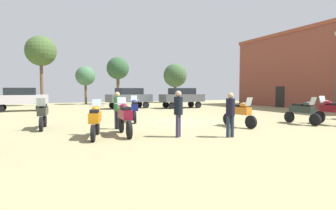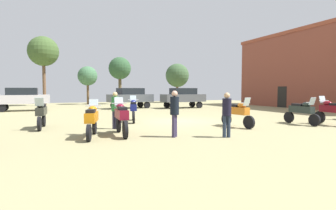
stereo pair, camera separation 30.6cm
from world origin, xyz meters
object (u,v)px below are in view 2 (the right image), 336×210
(brick_building, at_px, (321,69))
(person_2, at_px, (227,111))
(car_2, at_px, (23,97))
(tree_6, at_px, (177,76))
(person_1, at_px, (175,110))
(motorcycle_2, at_px, (332,111))
(motorcycle_10, at_px, (302,111))
(tree_1, at_px, (43,52))
(motorcycle_4, at_px, (133,109))
(motorcycle_7, at_px, (121,117))
(tree_5, at_px, (88,76))
(motorcycle_1, at_px, (41,113))
(car_3, at_px, (130,97))
(tree_2, at_px, (120,69))
(person_3, at_px, (115,107))
(car_1, at_px, (183,96))
(motorcycle_6, at_px, (238,112))
(motorcycle_8, at_px, (92,119))

(brick_building, xyz_separation_m, person_2, (-18.52, -10.12, -2.91))
(car_2, xyz_separation_m, tree_6, (18.72, 8.70, 2.72))
(person_1, bearing_deg, motorcycle_2, 136.26)
(motorcycle_10, xyz_separation_m, tree_1, (-13.29, 23.03, 5.42))
(motorcycle_4, distance_m, motorcycle_7, 4.43)
(motorcycle_10, relative_size, tree_5, 0.45)
(motorcycle_1, distance_m, motorcycle_2, 14.44)
(motorcycle_1, xyz_separation_m, motorcycle_7, (3.07, -3.14, 0.01))
(tree_1, relative_size, tree_6, 1.40)
(tree_1, bearing_deg, tree_6, 4.55)
(brick_building, bearing_deg, car_3, 159.49)
(motorcycle_7, bearing_deg, tree_2, 81.08)
(car_3, relative_size, tree_2, 0.76)
(motorcycle_10, distance_m, person_3, 9.63)
(person_1, distance_m, person_2, 1.99)
(car_1, xyz_separation_m, tree_1, (-13.01, 9.42, 4.96))
(brick_building, bearing_deg, motorcycle_4, -169.18)
(brick_building, xyz_separation_m, motorcycle_4, (-20.49, -3.92, -3.18))
(car_1, relative_size, person_2, 2.53)
(motorcycle_7, height_order, car_3, car_3)
(motorcycle_7, xyz_separation_m, car_3, (4.20, 14.74, 0.43))
(car_2, distance_m, car_3, 9.42)
(car_3, height_order, person_2, car_3)
(person_3, distance_m, tree_1, 21.80)
(car_2, bearing_deg, car_3, -94.77)
(motorcycle_6, xyz_separation_m, tree_6, (7.78, 23.90, 3.18))
(motorcycle_10, distance_m, person_2, 6.11)
(person_3, relative_size, tree_5, 0.36)
(car_3, height_order, tree_1, tree_1)
(car_3, bearing_deg, motorcycle_4, 155.61)
(motorcycle_1, bearing_deg, car_2, -76.11)
(brick_building, distance_m, person_2, 21.30)
(motorcycle_6, distance_m, person_1, 4.17)
(car_1, xyz_separation_m, person_1, (-7.41, -14.38, -0.12))
(car_2, height_order, person_1, car_2)
(motorcycle_10, relative_size, car_2, 0.50)
(tree_6, bearing_deg, motorcycle_10, -99.43)
(motorcycle_2, bearing_deg, motorcycle_10, 155.67)
(tree_1, bearing_deg, person_1, -76.75)
(motorcycle_1, relative_size, person_3, 1.27)
(tree_2, bearing_deg, motorcycle_8, -104.88)
(tree_2, bearing_deg, tree_5, 166.42)
(car_2, xyz_separation_m, person_2, (8.79, -17.33, -0.17))
(motorcycle_7, bearing_deg, person_1, -31.42)
(motorcycle_2, height_order, person_1, person_1)
(brick_building, relative_size, motorcycle_1, 7.95)
(motorcycle_6, distance_m, motorcycle_7, 5.74)
(person_3, distance_m, tree_2, 22.08)
(person_2, relative_size, tree_1, 0.22)
(brick_building, distance_m, motorcycle_4, 21.10)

